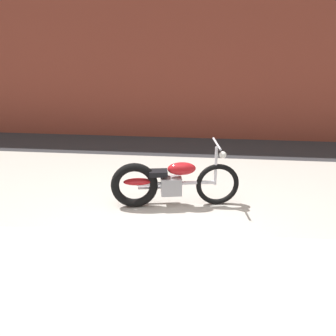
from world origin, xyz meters
TOP-DOWN VIEW (x-y plane):
  - ground_plane at (0.00, 0.00)m, footprint 80.00×80.00m
  - sidewalk_slab at (0.00, 1.75)m, footprint 36.00×3.50m
  - brick_building_wall at (0.00, 5.20)m, footprint 36.00×0.50m
  - motorcycle_red at (0.05, 1.15)m, footprint 1.99×0.63m

SIDE VIEW (x-z plane):
  - ground_plane at x=0.00m, z-range 0.00..0.00m
  - sidewalk_slab at x=0.00m, z-range 0.00..0.01m
  - motorcycle_red at x=0.05m, z-range -0.12..0.91m
  - brick_building_wall at x=0.00m, z-range 0.00..5.39m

